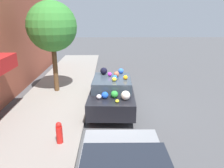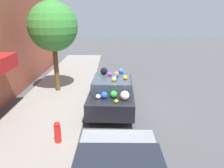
{
  "view_description": "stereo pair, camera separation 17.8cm",
  "coord_description": "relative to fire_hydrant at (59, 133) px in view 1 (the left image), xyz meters",
  "views": [
    {
      "loc": [
        -8.93,
        0.2,
        3.95
      ],
      "look_at": [
        0.0,
        0.04,
        1.06
      ],
      "focal_mm": 35.0,
      "sensor_mm": 36.0,
      "label": 1
    },
    {
      "loc": [
        -8.93,
        0.02,
        3.95
      ],
      "look_at": [
        0.0,
        0.04,
        1.06
      ],
      "focal_mm": 35.0,
      "sensor_mm": 36.0,
      "label": 2
    }
  ],
  "objects": [
    {
      "name": "fire_hydrant",
      "position": [
        0.0,
        0.0,
        0.0
      ],
      "size": [
        0.2,
        0.2,
        0.7
      ],
      "color": "red",
      "rests_on": "sidewalk_curb"
    },
    {
      "name": "art_car",
      "position": [
        2.96,
        -1.67,
        0.25
      ],
      "size": [
        4.24,
        1.95,
        1.68
      ],
      "rotation": [
        0.0,
        0.0,
        -0.04
      ],
      "color": "black",
      "rests_on": "ground"
    },
    {
      "name": "street_tree",
      "position": [
        4.86,
        1.16,
        2.87
      ],
      "size": [
        2.39,
        2.39,
        4.43
      ],
      "color": "brown",
      "rests_on": "sidewalk_curb"
    },
    {
      "name": "sidewalk_curb",
      "position": [
        3.0,
        0.99,
        -0.41
      ],
      "size": [
        24.0,
        3.2,
        0.13
      ],
      "color": "gray",
      "rests_on": "ground"
    },
    {
      "name": "ground_plane",
      "position": [
        3.0,
        -1.71,
        -0.48
      ],
      "size": [
        60.0,
        60.0,
        0.0
      ],
      "primitive_type": "plane",
      "color": "#4C4C4F"
    }
  ]
}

